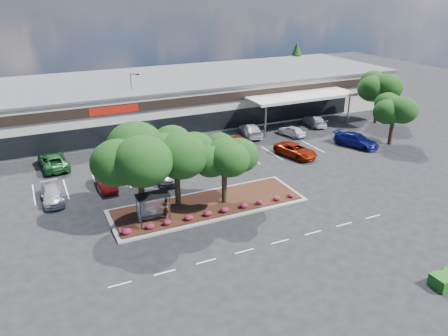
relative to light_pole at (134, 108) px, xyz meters
name	(u,v)px	position (x,y,z in m)	size (l,w,h in m)	color
ground	(248,221)	(2.59, -27.99, -3.65)	(160.00, 160.00, 0.00)	black
retail_store	(142,100)	(2.65, 5.92, -0.50)	(80.40, 25.20, 6.25)	silver
landscape_island	(208,205)	(0.59, -23.99, -3.53)	(18.00, 6.00, 0.26)	#979792
lane_markings	(201,177)	(2.45, -17.57, -3.64)	(33.12, 20.06, 0.01)	silver
shrub_row	(218,211)	(0.59, -26.09, -3.14)	(17.00, 0.80, 0.50)	maroon
bus_shelter	(152,200)	(-4.91, -25.04, -1.35)	(2.75, 1.55, 2.59)	black
island_tree_west	(140,173)	(-5.41, -23.49, 0.55)	(7.20, 7.20, 7.89)	black
island_tree_mid	(177,167)	(-1.91, -22.79, 0.27)	(6.60, 6.60, 7.32)	black
island_tree_east	(224,170)	(2.09, -24.29, -0.14)	(5.80, 5.80, 6.50)	black
tree_east_near	(393,120)	(28.59, -17.99, -0.40)	(5.60, 5.60, 6.51)	black
tree_east_far	(378,98)	(33.59, -9.99, 0.16)	(6.40, 6.40, 7.62)	black
conifer_north_east	(296,65)	(36.59, 16.01, 0.85)	(3.96, 3.96, 9.00)	black
person_waiting	(167,208)	(-3.70, -24.93, -2.43)	(0.70, 0.46, 1.91)	#594C47
light_pole	(134,108)	(0.00, 0.00, 0.00)	(1.43, 0.50, 8.33)	#979792
survey_stake	(441,272)	(10.68, -40.99, -2.92)	(0.08, 0.14, 1.15)	tan
car_0	(52,195)	(-12.36, -16.76, -2.97)	(1.90, 4.67, 1.35)	#999FA3
car_1	(106,181)	(-7.18, -15.93, -2.92)	(1.56, 4.46, 1.47)	maroon
car_2	(165,172)	(-1.03, -16.28, -2.87)	(2.19, 5.38, 1.56)	slate
car_3	(192,155)	(3.36, -12.73, -2.92)	(2.42, 5.25, 1.46)	#1F4819
car_5	(229,151)	(7.82, -13.25, -2.96)	(1.94, 4.77, 1.38)	slate
car_6	(239,145)	(9.72, -12.29, -2.81)	(2.78, 6.03, 1.68)	#A00A08
car_7	(296,150)	(15.09, -16.58, -2.89)	(2.54, 5.51, 1.53)	maroon
car_8	(356,140)	(24.06, -16.81, -2.83)	(2.31, 5.69, 1.65)	navy
car_9	(53,161)	(-11.42, -8.16, -2.82)	(2.76, 5.99, 1.66)	#1B5425
car_10	(126,157)	(-3.75, -10.41, -2.82)	(2.77, 6.01, 1.67)	#B2B6BE
car_11	(169,148)	(1.63, -9.47, -2.93)	(2.03, 5.00, 1.45)	silver
car_12	(146,148)	(-0.88, -8.12, -2.86)	(1.67, 4.78, 1.57)	black
car_13	(178,138)	(3.97, -6.10, -2.94)	(1.51, 4.33, 1.43)	brown
car_14	(235,141)	(10.06, -10.35, -2.90)	(2.09, 5.15, 1.49)	#1D5527
car_15	(250,130)	(13.90, -7.44, -2.84)	(2.29, 5.62, 1.63)	#B8B8B8
car_16	(292,131)	(18.96, -9.82, -2.95)	(1.65, 4.11, 1.40)	white
car_17	(314,121)	(24.59, -7.21, -2.93)	(2.02, 4.96, 1.44)	silver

